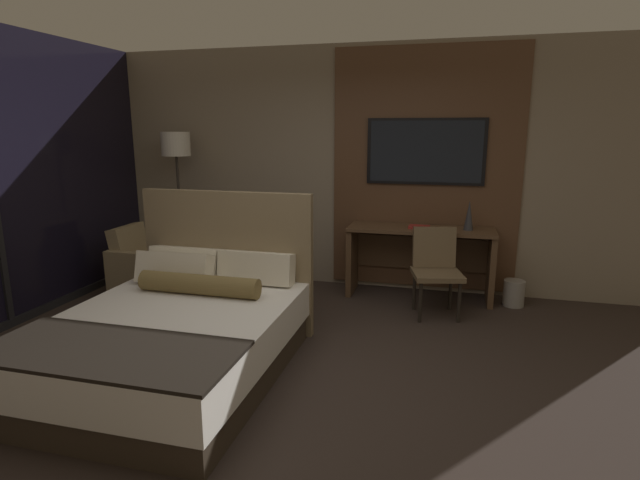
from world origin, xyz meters
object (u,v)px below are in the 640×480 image
tv (425,152)px  desk (420,251)px  bed (178,332)px  armchair_by_window (150,270)px  desk_chair (436,264)px  floor_lamp (176,157)px  waste_bin (514,293)px  book (419,227)px  vase_tall (469,215)px

tv → desk: bearing=-90.0°
bed → desk: (1.69, 2.31, 0.20)m
desk → armchair_by_window: size_ratio=2.00×
desk → desk_chair: 0.53m
floor_lamp → waste_bin: (3.90, 0.06, -1.40)m
book → waste_bin: bearing=-0.2°
desk_chair → armchair_by_window: bearing=169.9°
vase_tall → waste_bin: 0.97m
armchair_by_window → book: book is taller
tv → vase_tall: tv is taller
desk → tv: size_ratio=1.22×
desk → floor_lamp: 3.07m
desk → armchair_by_window: 3.09m
armchair_by_window → book: (2.98, 0.63, 0.54)m
tv → vase_tall: 0.86m
floor_lamp → vase_tall: size_ratio=5.65×
tv → waste_bin: (1.01, -0.28, -1.47)m
floor_lamp → book: (2.88, 0.07, -0.73)m
armchair_by_window → waste_bin: 4.06m
bed → tv: (1.69, 2.51, 1.29)m
armchair_by_window → waste_bin: armchair_by_window is taller
bed → armchair_by_window: bearing=128.9°
waste_bin → book: bearing=179.8°
bed → desk: bearing=53.7°
desk → waste_bin: size_ratio=5.67×
desk_chair → waste_bin: size_ratio=3.15×
desk → floor_lamp: bearing=-177.4°
desk_chair → book: bearing=101.6°
waste_bin → floor_lamp: bearing=-179.1°
waste_bin → armchair_by_window: bearing=-171.2°
bed → book: bed is taller
floor_lamp → vase_tall: (3.39, 0.11, -0.58)m
vase_tall → armchair_by_window: bearing=-169.2°
floor_lamp → book: size_ratio=7.85×
desk → desk_chair: size_ratio=1.80×
armchair_by_window → book: size_ratio=3.41×
tv → armchair_by_window: size_ratio=1.64×
desk_chair → floor_lamp: 3.26m
floor_lamp → desk: bearing=2.6°
vase_tall → book: bearing=-175.3°
floor_lamp → waste_bin: 4.15m
desk_chair → desk: bearing=96.9°
armchair_by_window → desk: bearing=-77.7°
tv → bed: bearing=-124.0°
armchair_by_window → waste_bin: bearing=-81.9°
desk → tv: bearing=90.0°
book → waste_bin: book is taller
desk → floor_lamp: floor_lamp is taller
bed → desk: bed is taller
desk → armchair_by_window: desk is taller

